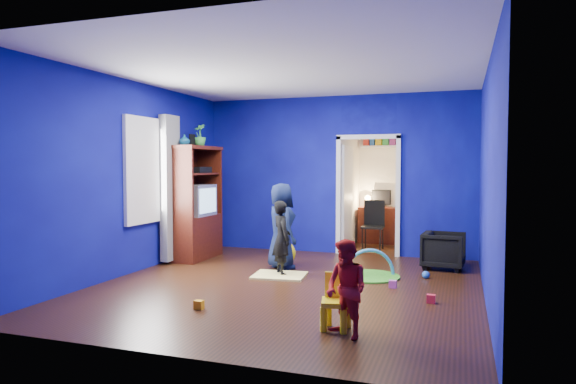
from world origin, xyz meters
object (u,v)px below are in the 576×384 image
(child_black, at_px, (282,238))
(play_mat, at_px, (369,276))
(tv_armoire, at_px, (194,202))
(crt_tv, at_px, (196,200))
(folding_chair, at_px, (373,226))
(toddler_red, at_px, (347,289))
(vase, at_px, (185,140))
(kid_chair, at_px, (336,305))
(study_desk, at_px, (380,225))
(child_navy, at_px, (281,226))
(hopper_ball, at_px, (284,253))
(armchair, at_px, (444,250))

(child_black, distance_m, play_mat, 1.39)
(tv_armoire, distance_m, play_mat, 3.34)
(child_black, xyz_separation_m, tv_armoire, (-1.91, 0.81, 0.43))
(crt_tv, height_order, folding_chair, crt_tv)
(toddler_red, height_order, vase, vase)
(kid_chair, distance_m, study_desk, 5.88)
(kid_chair, xyz_separation_m, play_mat, (-0.10, 2.49, -0.24))
(kid_chair, bearing_deg, study_desk, 81.86)
(child_black, distance_m, toddler_red, 2.83)
(play_mat, bearing_deg, toddler_red, -84.65)
(crt_tv, relative_size, kid_chair, 1.40)
(play_mat, bearing_deg, crt_tv, 170.49)
(child_navy, height_order, crt_tv, child_navy)
(toddler_red, height_order, hopper_ball, toddler_red)
(kid_chair, distance_m, folding_chair, 4.93)
(crt_tv, relative_size, study_desk, 0.80)
(child_navy, bearing_deg, folding_chair, -69.22)
(kid_chair, relative_size, study_desk, 0.57)
(armchair, bearing_deg, tv_armoire, 101.22)
(play_mat, bearing_deg, child_black, -167.09)
(armchair, relative_size, play_mat, 0.72)
(child_navy, relative_size, study_desk, 1.53)
(child_navy, xyz_separation_m, study_desk, (1.07, 3.20, -0.30))
(child_navy, height_order, study_desk, child_navy)
(armchair, height_order, crt_tv, crt_tv)
(toddler_red, relative_size, kid_chair, 1.86)
(play_mat, xyz_separation_m, folding_chair, (-0.35, 2.41, 0.45))
(vase, bearing_deg, folding_chair, 37.98)
(armchair, relative_size, hopper_ball, 1.61)
(tv_armoire, bearing_deg, kid_chair, -42.71)
(toddler_red, distance_m, vase, 4.75)
(tv_armoire, xyz_separation_m, folding_chair, (2.81, 1.89, -0.52))
(armchair, xyz_separation_m, hopper_ball, (-2.48, -0.54, -0.09))
(toddler_red, bearing_deg, armchair, 113.69)
(armchair, height_order, play_mat, armchair)
(armchair, distance_m, study_desk, 2.76)
(kid_chair, bearing_deg, crt_tv, 124.40)
(folding_chair, bearing_deg, kid_chair, -84.75)
(toddler_red, xyz_separation_m, folding_chair, (-0.60, 5.10, -0.00))
(armchair, distance_m, crt_tv, 4.21)
(tv_armoire, bearing_deg, toddler_red, -43.27)
(child_black, xyz_separation_m, vase, (-1.91, 0.51, 1.50))
(vase, xyz_separation_m, kid_chair, (3.26, -2.71, -1.80))
(child_black, bearing_deg, crt_tv, 27.09)
(play_mat, bearing_deg, folding_chair, 98.21)
(study_desk, bearing_deg, armchair, -60.56)
(child_navy, xyz_separation_m, kid_chair, (1.52, -2.66, -0.42))
(child_navy, distance_m, tv_armoire, 1.80)
(play_mat, bearing_deg, child_navy, 172.94)
(play_mat, bearing_deg, study_desk, 95.90)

